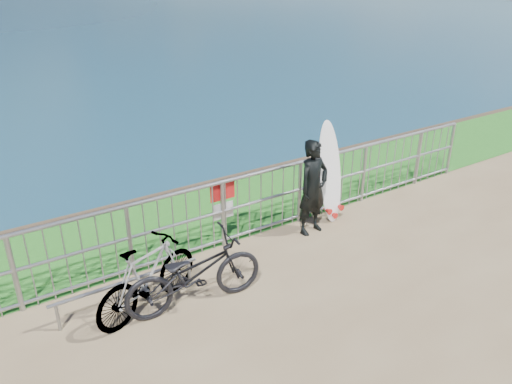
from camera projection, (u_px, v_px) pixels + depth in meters
grass_strip at (218, 211)px, 9.05m from camera, size 120.00×120.00×0.00m
railing at (251, 205)px, 7.98m from camera, size 10.06×0.10×1.13m
surfer at (313, 188)px, 8.06m from camera, size 0.63×0.46×1.60m
surfboard at (330, 176)px, 8.47m from camera, size 0.47×0.42×1.77m
bicycle_near at (194, 273)px, 6.39m from camera, size 1.90×0.81×0.97m
bicycle_far at (148, 277)px, 6.30m from camera, size 1.70×1.01×0.99m
bike_rack at (127, 284)px, 6.42m from camera, size 1.96×0.05×0.41m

